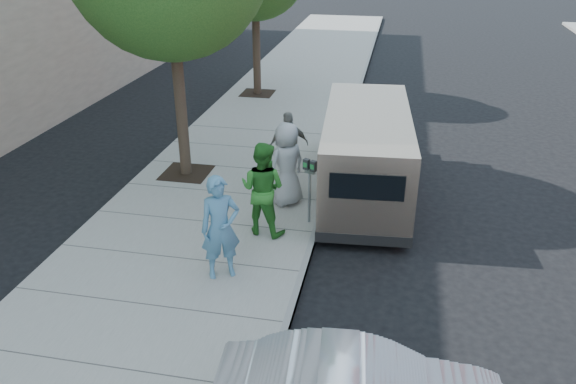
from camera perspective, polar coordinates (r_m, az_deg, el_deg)
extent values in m
plane|color=black|center=(12.18, -4.03, -4.03)|extent=(120.00, 120.00, 0.00)
cube|color=gray|center=(12.42, -8.51, -3.25)|extent=(5.00, 60.00, 0.15)
cube|color=gray|center=(11.88, 2.70, -4.40)|extent=(0.12, 60.00, 0.16)
cube|color=black|center=(14.82, -10.27, 1.95)|extent=(1.20, 1.20, 0.01)
cylinder|color=#38281E|center=(14.15, -10.90, 9.29)|extent=(0.28, 0.28, 3.96)
cube|color=black|center=(21.64, -3.11, 10.00)|extent=(1.20, 1.20, 0.01)
cylinder|color=#38281E|center=(21.23, -3.22, 14.56)|extent=(0.28, 0.28, 3.52)
cylinder|color=gray|center=(11.96, 2.18, -0.61)|extent=(0.06, 0.06, 1.15)
cube|color=gray|center=(11.70, 2.23, 2.09)|extent=(0.23, 0.15, 0.08)
cube|color=#2D2D30|center=(11.69, 1.89, 2.84)|extent=(0.16, 0.15, 0.23)
cube|color=#2D2D30|center=(11.60, 2.60, 2.64)|extent=(0.16, 0.15, 0.23)
cube|color=tan|center=(13.29, 7.93, 3.96)|extent=(2.28, 5.30, 1.91)
cube|color=tan|center=(16.10, 7.83, 6.11)|extent=(1.80, 0.65, 0.81)
cube|color=black|center=(10.77, 8.02, 0.49)|extent=(1.44, 0.12, 0.53)
cylinder|color=black|center=(15.18, 4.56, 3.75)|extent=(0.30, 0.74, 0.73)
cylinder|color=black|center=(15.21, 10.93, 3.40)|extent=(0.30, 0.74, 0.73)
cylinder|color=black|center=(11.99, 3.66, -2.54)|extent=(0.30, 0.74, 0.73)
cylinder|color=black|center=(12.03, 11.71, -2.97)|extent=(0.30, 0.74, 0.73)
imported|color=teal|center=(10.06, -6.89, -3.63)|extent=(0.86, 0.76, 1.97)
imported|color=#2F822A|center=(11.41, -2.59, 0.34)|extent=(1.11, 0.94, 1.99)
imported|color=#ADACAF|center=(12.62, -0.11, 2.84)|extent=(1.09, 1.12, 1.94)
imported|color=gray|center=(14.04, 0.08, 4.79)|extent=(1.09, 0.80, 1.71)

